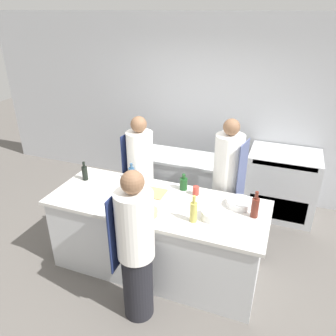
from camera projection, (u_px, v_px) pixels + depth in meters
The scene contains 19 objects.
ground_plane at pixel (158, 265), 4.00m from camera, with size 16.00×16.00×0.00m, color #605B56.
wall_back at pixel (208, 108), 5.18m from camera, with size 8.00×0.06×2.80m.
prep_counter at pixel (157, 235), 3.80m from camera, with size 2.43×0.95×0.91m.
pass_counter at pixel (182, 184), 4.89m from camera, with size 1.61×0.59×0.91m.
oven_range at pixel (281, 184), 4.83m from camera, with size 0.98×0.71×0.99m.
chef_at_prep_near at pixel (136, 249), 3.04m from camera, with size 0.36×0.35×1.62m.
chef_at_stove at pixel (227, 186), 4.02m from camera, with size 0.38×0.36×1.72m.
chef_at_pass_far at pixel (141, 176), 4.34m from camera, with size 0.37×0.35×1.64m.
bottle_olive_oil at pixel (132, 173), 4.04m from camera, with size 0.08×0.08×0.21m.
bottle_vinegar at pixel (255, 207), 3.29m from camera, with size 0.08×0.08×0.29m.
bottle_wine at pixel (85, 173), 4.02m from camera, with size 0.07×0.07×0.24m.
bottle_cooking_oil at pixel (184, 183), 3.81m from camera, with size 0.09×0.09×0.20m.
bottle_sauce at pixel (194, 211), 3.22m from camera, with size 0.07×0.07×0.29m.
bowl_mixing_large at pixel (213, 215), 3.30m from camera, with size 0.24×0.24×0.09m.
bowl_prep_small at pixel (149, 212), 3.35m from camera, with size 0.18×0.18×0.07m.
bowl_ceramic_blue at pixel (239, 203), 3.51m from camera, with size 0.28×0.28×0.07m.
bowl_wooden_salad at pixel (131, 205), 3.49m from camera, with size 0.18×0.18×0.06m.
cup at pixel (196, 191), 3.72m from camera, with size 0.07×0.07×0.10m.
cutting_board at pixel (151, 192), 3.77m from camera, with size 0.31×0.24×0.01m.
Camera 1 is at (1.22, -2.83, 2.82)m, focal length 35.00 mm.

